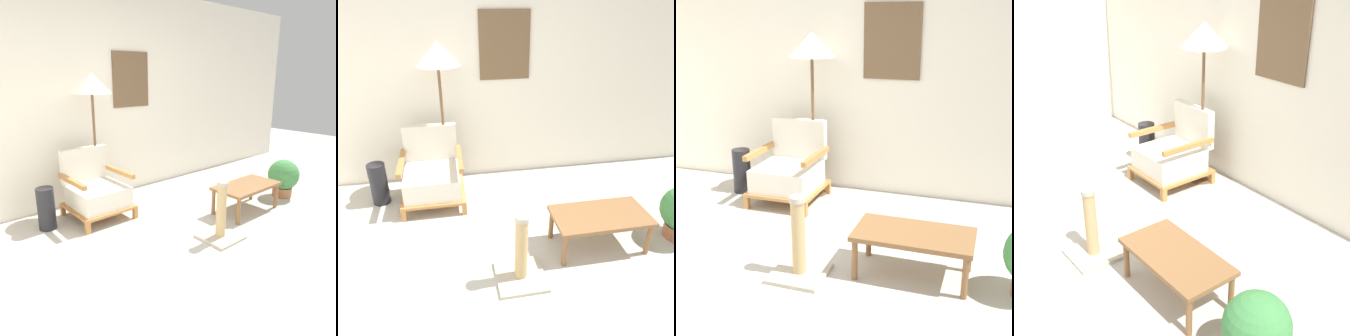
# 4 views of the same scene
# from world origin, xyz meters

# --- Properties ---
(ground_plane) EXTENTS (14.00, 14.00, 0.00)m
(ground_plane) POSITION_xyz_m (0.00, 0.00, 0.00)
(ground_plane) COLOR #B7B2A8
(wall_back) EXTENTS (8.00, 0.09, 2.70)m
(wall_back) POSITION_xyz_m (0.00, 2.37, 1.35)
(wall_back) COLOR silver
(wall_back) RESTS_ON ground_plane
(armchair) EXTENTS (0.66, 0.68, 0.78)m
(armchair) POSITION_xyz_m (-0.45, 1.81, 0.31)
(armchair) COLOR #B2753D
(armchair) RESTS_ON ground_plane
(floor_lamp) EXTENTS (0.45, 0.45, 1.64)m
(floor_lamp) POSITION_xyz_m (-0.29, 2.06, 1.45)
(floor_lamp) COLOR brown
(floor_lamp) RESTS_ON ground_plane
(coffee_table) EXTENTS (0.84, 0.45, 0.34)m
(coffee_table) POSITION_xyz_m (1.00, 0.75, 0.30)
(coffee_table) COLOR brown
(coffee_table) RESTS_ON ground_plane
(vase) EXTENTS (0.19, 0.19, 0.46)m
(vase) POSITION_xyz_m (-1.02, 1.85, 0.23)
(vase) COLOR black
(vase) RESTS_ON ground_plane
(scratching_post) EXTENTS (0.39, 0.39, 0.61)m
(scratching_post) POSITION_xyz_m (0.23, 0.49, 0.19)
(scratching_post) COLOR #B2A893
(scratching_post) RESTS_ON ground_plane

